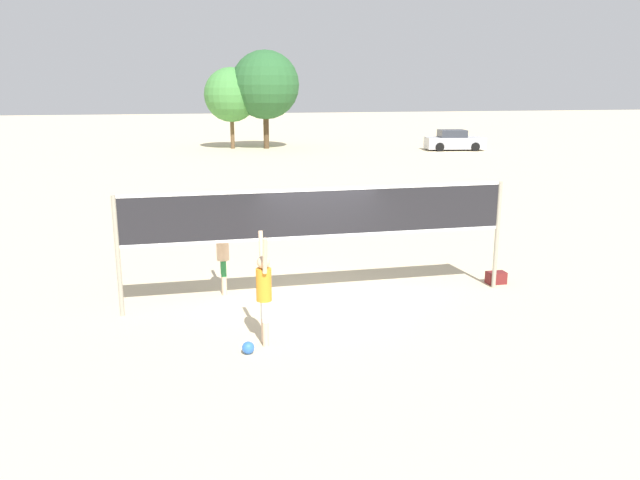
{
  "coord_description": "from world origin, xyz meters",
  "views": [
    {
      "loc": [
        -2.89,
        -12.75,
        4.61
      ],
      "look_at": [
        0.0,
        0.0,
        1.39
      ],
      "focal_mm": 35.0,
      "sensor_mm": 36.0,
      "label": 1
    }
  ],
  "objects_px": {
    "player_spiker": "(264,288)",
    "parked_car_near": "(454,141)",
    "volleyball_net": "(320,219)",
    "player_blocker": "(223,250)",
    "tree_left_cluster": "(265,85)",
    "tree_right_cluster": "(231,95)",
    "volleyball": "(248,348)",
    "gear_bag": "(496,278)"
  },
  "relations": [
    {
      "from": "volleyball_net",
      "to": "tree_left_cluster",
      "type": "distance_m",
      "value": 35.3
    },
    {
      "from": "volleyball_net",
      "to": "player_blocker",
      "type": "bearing_deg",
      "value": 154.72
    },
    {
      "from": "player_blocker",
      "to": "volleyball",
      "type": "relative_size",
      "value": 8.72
    },
    {
      "from": "volleyball_net",
      "to": "parked_car_near",
      "type": "distance_m",
      "value": 35.13
    },
    {
      "from": "volleyball",
      "to": "parked_car_near",
      "type": "xyz_separation_m",
      "value": [
        19.03,
        33.09,
        0.56
      ]
    },
    {
      "from": "tree_right_cluster",
      "to": "gear_bag",
      "type": "bearing_deg",
      "value": -84.79
    },
    {
      "from": "volleyball",
      "to": "tree_right_cluster",
      "type": "distance_m",
      "value": 38.29
    },
    {
      "from": "gear_bag",
      "to": "parked_car_near",
      "type": "xyz_separation_m",
      "value": [
        12.76,
        30.34,
        0.53
      ]
    },
    {
      "from": "player_spiker",
      "to": "parked_car_near",
      "type": "distance_m",
      "value": 37.69
    },
    {
      "from": "player_spiker",
      "to": "parked_car_near",
      "type": "bearing_deg",
      "value": -29.71
    },
    {
      "from": "gear_bag",
      "to": "tree_right_cluster",
      "type": "height_order",
      "value": "tree_right_cluster"
    },
    {
      "from": "player_spiker",
      "to": "player_blocker",
      "type": "distance_m",
      "value": 3.11
    },
    {
      "from": "parked_car_near",
      "to": "tree_left_cluster",
      "type": "height_order",
      "value": "tree_left_cluster"
    },
    {
      "from": "volleyball_net",
      "to": "tree_right_cluster",
      "type": "height_order",
      "value": "tree_right_cluster"
    },
    {
      "from": "volleyball",
      "to": "player_spiker",
      "type": "bearing_deg",
      "value": 45.46
    },
    {
      "from": "volleyball",
      "to": "tree_right_cluster",
      "type": "relative_size",
      "value": 0.04
    },
    {
      "from": "volleyball_net",
      "to": "tree_right_cluster",
      "type": "xyz_separation_m",
      "value": [
        1.2,
        35.51,
        2.15
      ]
    },
    {
      "from": "gear_bag",
      "to": "parked_car_near",
      "type": "relative_size",
      "value": 0.1
    },
    {
      "from": "volleyball_net",
      "to": "volleyball",
      "type": "height_order",
      "value": "volleyball_net"
    },
    {
      "from": "player_blocker",
      "to": "tree_right_cluster",
      "type": "xyz_separation_m",
      "value": [
        3.23,
        34.55,
        2.98
      ]
    },
    {
      "from": "volleyball_net",
      "to": "player_blocker",
      "type": "height_order",
      "value": "volleyball_net"
    },
    {
      "from": "volleyball_net",
      "to": "volleyball",
      "type": "distance_m",
      "value": 3.55
    },
    {
      "from": "player_blocker",
      "to": "volleyball",
      "type": "height_order",
      "value": "player_blocker"
    },
    {
      "from": "player_spiker",
      "to": "volleyball",
      "type": "relative_size",
      "value": 9.24
    },
    {
      "from": "volleyball",
      "to": "gear_bag",
      "type": "distance_m",
      "value": 6.85
    },
    {
      "from": "player_spiker",
      "to": "tree_right_cluster",
      "type": "relative_size",
      "value": 0.35
    },
    {
      "from": "player_spiker",
      "to": "gear_bag",
      "type": "relative_size",
      "value": 4.62
    },
    {
      "from": "volleyball_net",
      "to": "player_spiker",
      "type": "bearing_deg",
      "value": -125.65
    },
    {
      "from": "player_spiker",
      "to": "player_blocker",
      "type": "relative_size",
      "value": 1.06
    },
    {
      "from": "parked_car_near",
      "to": "tree_right_cluster",
      "type": "distance_m",
      "value": 17.02
    },
    {
      "from": "volleyball_net",
      "to": "player_blocker",
      "type": "xyz_separation_m",
      "value": [
        -2.03,
        0.96,
        -0.82
      ]
    },
    {
      "from": "volleyball_net",
      "to": "tree_right_cluster",
      "type": "relative_size",
      "value": 1.41
    },
    {
      "from": "tree_left_cluster",
      "to": "tree_right_cluster",
      "type": "height_order",
      "value": "tree_left_cluster"
    },
    {
      "from": "volleyball_net",
      "to": "player_spiker",
      "type": "relative_size",
      "value": 4.07
    },
    {
      "from": "player_blocker",
      "to": "parked_car_near",
      "type": "bearing_deg",
      "value": 147.1
    },
    {
      "from": "player_blocker",
      "to": "volleyball",
      "type": "bearing_deg",
      "value": 2.78
    },
    {
      "from": "volleyball",
      "to": "gear_bag",
      "type": "bearing_deg",
      "value": 23.69
    },
    {
      "from": "gear_bag",
      "to": "tree_left_cluster",
      "type": "height_order",
      "value": "tree_left_cluster"
    },
    {
      "from": "gear_bag",
      "to": "tree_left_cluster",
      "type": "distance_m",
      "value": 35.01
    },
    {
      "from": "player_blocker",
      "to": "tree_right_cluster",
      "type": "bearing_deg",
      "value": 174.66
    },
    {
      "from": "volleyball_net",
      "to": "volleyball",
      "type": "xyz_separation_m",
      "value": [
        -1.86,
        -2.47,
        -1.74
      ]
    },
    {
      "from": "player_spiker",
      "to": "volleyball",
      "type": "bearing_deg",
      "value": 135.46
    }
  ]
}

